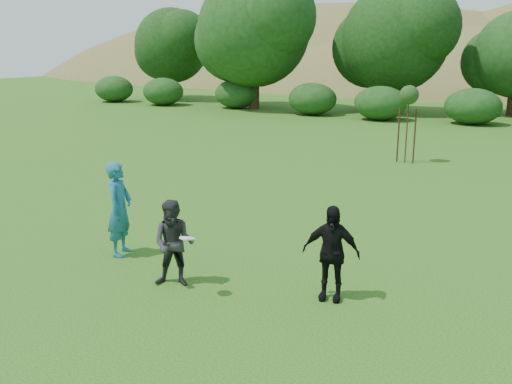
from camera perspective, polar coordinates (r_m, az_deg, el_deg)
ground at (r=10.55m, az=-7.81°, el=-9.41°), size 120.00×120.00×0.00m
player_teal at (r=12.05m, az=-13.49°, el=-1.66°), size 0.66×0.82×1.97m
player_grey at (r=10.36m, az=-8.19°, el=-5.12°), size 0.94×0.85×1.60m
player_black at (r=9.79m, az=7.50°, el=-6.05°), size 1.04×0.59×1.67m
frisbee at (r=9.76m, az=-6.90°, el=-4.61°), size 0.27×0.27×0.08m
sapling at (r=21.69m, az=15.05°, el=9.14°), size 0.70×0.70×2.85m
hillside at (r=78.17m, az=22.88°, el=1.33°), size 150.00×72.00×52.00m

